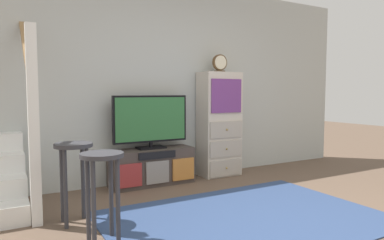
{
  "coord_description": "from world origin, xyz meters",
  "views": [
    {
      "loc": [
        -2.01,
        -1.96,
        1.2
      ],
      "look_at": [
        0.09,
        1.82,
        0.86
      ],
      "focal_mm": 32.48,
      "sensor_mm": 36.0,
      "label": 1
    }
  ],
  "objects_px": {
    "side_cabinet": "(219,124)",
    "bar_stool_near": "(102,177)",
    "bar_stool_far": "(74,164)",
    "television": "(151,120)",
    "desk_clock": "(220,63)",
    "media_console": "(152,167)"
  },
  "relations": [
    {
      "from": "side_cabinet",
      "to": "bar_stool_near",
      "type": "bearing_deg",
      "value": -144.6
    },
    {
      "from": "side_cabinet",
      "to": "bar_stool_near",
      "type": "relative_size",
      "value": 2.04
    },
    {
      "from": "bar_stool_far",
      "to": "television",
      "type": "bearing_deg",
      "value": 39.5
    },
    {
      "from": "desk_clock",
      "to": "media_console",
      "type": "bearing_deg",
      "value": 179.74
    },
    {
      "from": "desk_clock",
      "to": "bar_stool_near",
      "type": "bearing_deg",
      "value": -144.74
    },
    {
      "from": "television",
      "to": "desk_clock",
      "type": "distance_m",
      "value": 1.3
    },
    {
      "from": "side_cabinet",
      "to": "media_console",
      "type": "bearing_deg",
      "value": -179.45
    },
    {
      "from": "television",
      "to": "bar_stool_far",
      "type": "bearing_deg",
      "value": -140.5
    },
    {
      "from": "media_console",
      "to": "bar_stool_near",
      "type": "xyz_separation_m",
      "value": [
        -1.03,
        -1.47,
        0.3
      ]
    },
    {
      "from": "side_cabinet",
      "to": "bar_stool_near",
      "type": "distance_m",
      "value": 2.56
    },
    {
      "from": "desk_clock",
      "to": "bar_stool_near",
      "type": "height_order",
      "value": "desk_clock"
    },
    {
      "from": "side_cabinet",
      "to": "desk_clock",
      "type": "bearing_deg",
      "value": -124.75
    },
    {
      "from": "media_console",
      "to": "bar_stool_near",
      "type": "bearing_deg",
      "value": -124.9
    },
    {
      "from": "television",
      "to": "bar_stool_near",
      "type": "bearing_deg",
      "value": -124.47
    },
    {
      "from": "television",
      "to": "bar_stool_near",
      "type": "height_order",
      "value": "television"
    },
    {
      "from": "television",
      "to": "desk_clock",
      "type": "height_order",
      "value": "desk_clock"
    },
    {
      "from": "desk_clock",
      "to": "bar_stool_far",
      "type": "height_order",
      "value": "desk_clock"
    },
    {
      "from": "media_console",
      "to": "bar_stool_far",
      "type": "bearing_deg",
      "value": -141.22
    },
    {
      "from": "television",
      "to": "bar_stool_far",
      "type": "relative_size",
      "value": 1.36
    },
    {
      "from": "television",
      "to": "bar_stool_near",
      "type": "relative_size",
      "value": 1.38
    },
    {
      "from": "side_cabinet",
      "to": "bar_stool_far",
      "type": "xyz_separation_m",
      "value": [
        -2.2,
        -0.92,
        -0.19
      ]
    },
    {
      "from": "bar_stool_near",
      "to": "media_console",
      "type": "bearing_deg",
      "value": 55.1
    }
  ]
}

